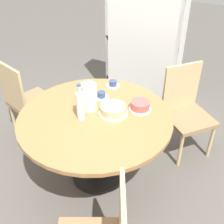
# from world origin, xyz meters

# --- Properties ---
(ground_plane) EXTENTS (14.00, 14.00, 0.00)m
(ground_plane) POSITION_xyz_m (0.00, 0.00, 0.00)
(ground_plane) COLOR #56514C
(dining_table) EXTENTS (1.28, 1.28, 0.71)m
(dining_table) POSITION_xyz_m (0.00, 0.00, 0.58)
(dining_table) COLOR black
(dining_table) RESTS_ON ground_plane
(chair_b) EXTENTS (0.59, 0.59, 0.91)m
(chair_b) POSITION_xyz_m (0.58, 0.78, 0.47)
(chair_b) COLOR tan
(chair_b) RESTS_ON ground_plane
(chair_c) EXTENTS (0.52, 0.52, 0.91)m
(chair_c) POSITION_xyz_m (-0.96, 0.19, 0.47)
(chair_c) COLOR tan
(chair_c) RESTS_ON ground_plane
(bookshelf) EXTENTS (0.93, 0.28, 1.68)m
(bookshelf) POSITION_xyz_m (-0.18, 1.49, 0.83)
(bookshelf) COLOR silver
(bookshelf) RESTS_ON ground_plane
(coffee_pot) EXTENTS (0.13, 0.13, 0.28)m
(coffee_pot) POSITION_xyz_m (-0.09, 0.07, 0.83)
(coffee_pot) COLOR white
(coffee_pot) RESTS_ON dining_table
(water_bottle) EXTENTS (0.07, 0.07, 0.32)m
(water_bottle) POSITION_xyz_m (-0.08, -0.08, 0.84)
(water_bottle) COLOR silver
(water_bottle) RESTS_ON dining_table
(cake_main) EXTENTS (0.24, 0.24, 0.08)m
(cake_main) POSITION_xyz_m (0.12, 0.09, 0.75)
(cake_main) COLOR white
(cake_main) RESTS_ON dining_table
(cake_second) EXTENTS (0.19, 0.19, 0.08)m
(cake_second) POSITION_xyz_m (0.29, 0.25, 0.74)
(cake_second) COLOR white
(cake_second) RESTS_ON dining_table
(cup_a) EXTENTS (0.13, 0.13, 0.06)m
(cup_a) POSITION_xyz_m (-0.22, 0.19, 0.73)
(cup_a) COLOR silver
(cup_a) RESTS_ON dining_table
(cup_b) EXTENTS (0.13, 0.13, 0.06)m
(cup_b) POSITION_xyz_m (-0.09, 0.50, 0.73)
(cup_b) COLOR silver
(cup_b) RESTS_ON dining_table
(cup_c) EXTENTS (0.13, 0.13, 0.06)m
(cup_c) POSITION_xyz_m (-0.09, 0.27, 0.73)
(cup_c) COLOR silver
(cup_c) RESTS_ON dining_table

